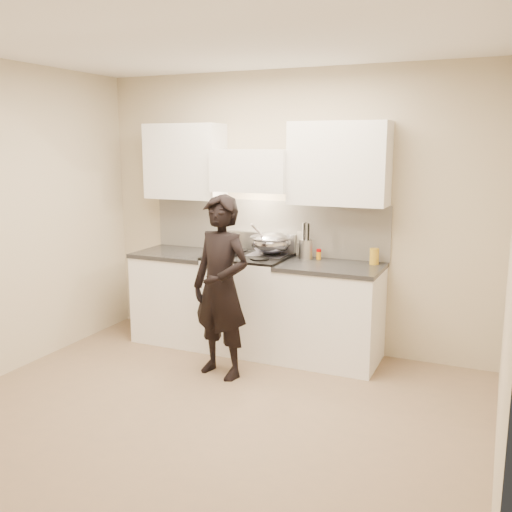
{
  "coord_description": "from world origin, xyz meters",
  "views": [
    {
      "loc": [
        1.94,
        -3.49,
        1.99
      ],
      "look_at": [
        -0.06,
        1.05,
        1.02
      ],
      "focal_mm": 40.0,
      "sensor_mm": 36.0,
      "label": 1
    }
  ],
  "objects_px": {
    "counter_right": "(330,313)",
    "utensil_crock": "(306,248)",
    "wok": "(271,242)",
    "stove": "(249,302)",
    "person": "(221,287)"
  },
  "relations": [
    {
      "from": "counter_right",
      "to": "wok",
      "type": "xyz_separation_m",
      "value": [
        -0.64,
        0.09,
        0.61
      ]
    },
    {
      "from": "counter_right",
      "to": "utensil_crock",
      "type": "bearing_deg",
      "value": 150.43
    },
    {
      "from": "stove",
      "to": "counter_right",
      "type": "xyz_separation_m",
      "value": [
        0.83,
        0.0,
        -0.01
      ]
    },
    {
      "from": "utensil_crock",
      "to": "person",
      "type": "relative_size",
      "value": 0.22
    },
    {
      "from": "utensil_crock",
      "to": "person",
      "type": "xyz_separation_m",
      "value": [
        -0.47,
        -0.87,
        -0.23
      ]
    },
    {
      "from": "counter_right",
      "to": "person",
      "type": "relative_size",
      "value": 0.58
    },
    {
      "from": "counter_right",
      "to": "utensil_crock",
      "type": "xyz_separation_m",
      "value": [
        -0.31,
        0.17,
        0.57
      ]
    },
    {
      "from": "counter_right",
      "to": "wok",
      "type": "relative_size",
      "value": 1.83
    },
    {
      "from": "counter_right",
      "to": "stove",
      "type": "bearing_deg",
      "value": -180.0
    },
    {
      "from": "stove",
      "to": "utensil_crock",
      "type": "relative_size",
      "value": 2.77
    },
    {
      "from": "wok",
      "to": "person",
      "type": "bearing_deg",
      "value": -99.76
    },
    {
      "from": "stove",
      "to": "person",
      "type": "relative_size",
      "value": 0.61
    },
    {
      "from": "wok",
      "to": "stove",
      "type": "bearing_deg",
      "value": -153.92
    },
    {
      "from": "stove",
      "to": "utensil_crock",
      "type": "distance_m",
      "value": 0.78
    },
    {
      "from": "utensil_crock",
      "to": "person",
      "type": "height_order",
      "value": "person"
    }
  ]
}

